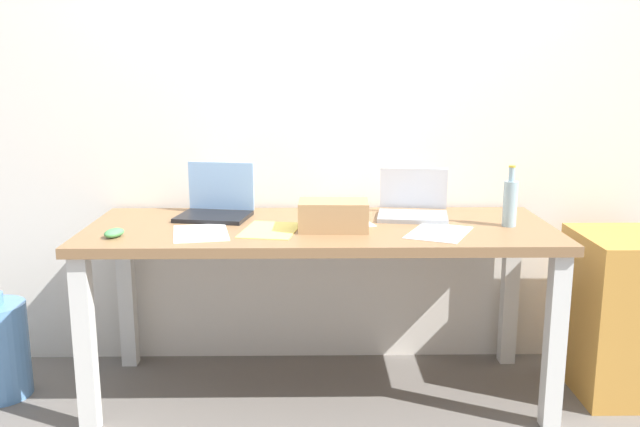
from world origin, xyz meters
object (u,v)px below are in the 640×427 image
at_px(laptop_left, 216,206).
at_px(cardboard_box, 333,215).
at_px(computer_mouse, 114,233).
at_px(laptop_right, 413,207).
at_px(beer_bottle, 510,202).
at_px(filing_cabinet, 622,314).
at_px(desk, 320,247).

xyz_separation_m(laptop_left, cardboard_box, (0.51, -0.25, 0.01)).
distance_m(laptop_left, computer_mouse, 0.50).
distance_m(laptop_right, beer_bottle, 0.42).
relative_size(cardboard_box, filing_cabinet, 0.40).
height_order(beer_bottle, filing_cabinet, beer_bottle).
bearing_deg(cardboard_box, laptop_right, 34.23).
distance_m(desk, computer_mouse, 0.83).
distance_m(laptop_left, filing_cabinet, 1.82).
height_order(laptop_left, cardboard_box, laptop_left).
bearing_deg(laptop_right, desk, -158.50).
distance_m(desk, filing_cabinet, 1.34).
bearing_deg(computer_mouse, beer_bottle, 26.13).
relative_size(laptop_right, computer_mouse, 3.34).
height_order(laptop_left, computer_mouse, laptop_left).
bearing_deg(beer_bottle, laptop_left, 170.87).
xyz_separation_m(beer_bottle, filing_cabinet, (0.53, 0.03, -0.50)).
height_order(desk, laptop_left, laptop_left).
bearing_deg(laptop_left, desk, -20.86).
distance_m(computer_mouse, cardboard_box, 0.86).
relative_size(laptop_left, cardboard_box, 1.21).
bearing_deg(filing_cabinet, desk, -179.60).
distance_m(desk, laptop_right, 0.46).
bearing_deg(computer_mouse, laptop_left, 66.63).
relative_size(desk, computer_mouse, 19.26).
bearing_deg(laptop_left, beer_bottle, -9.13).
xyz_separation_m(computer_mouse, filing_cabinet, (2.10, 0.20, -0.42)).
bearing_deg(filing_cabinet, laptop_left, 174.69).
bearing_deg(laptop_right, computer_mouse, -163.70).
distance_m(laptop_left, beer_bottle, 1.25).
height_order(desk, filing_cabinet, desk).
bearing_deg(laptop_right, filing_cabinet, -9.66).
relative_size(desk, laptop_left, 5.71).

